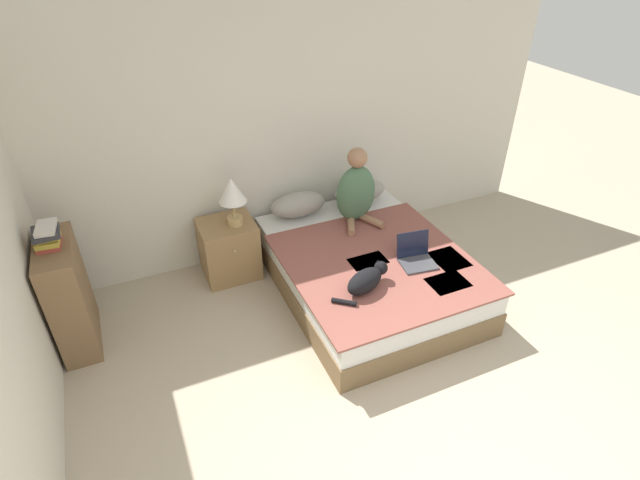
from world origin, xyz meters
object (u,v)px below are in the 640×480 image
at_px(nightstand, 229,249).
at_px(table_lamp, 232,193).
at_px(bookshelf, 69,295).
at_px(pillow_far, 359,191).
at_px(book_stack_top, 47,236).
at_px(cat_tabby, 366,280).
at_px(laptop_open, 416,257).
at_px(pillow_near, 298,204).
at_px(person_sitting, 356,191).
at_px(bed, 367,271).

distance_m(nightstand, table_lamp, 0.62).
distance_m(nightstand, bookshelf, 1.45).
relative_size(pillow_far, book_stack_top, 2.36).
bearing_deg(cat_tabby, bookshelf, 137.30).
bearing_deg(laptop_open, pillow_near, 126.58).
distance_m(person_sitting, laptop_open, 0.90).
height_order(pillow_near, table_lamp, table_lamp).
height_order(bed, bookshelf, bookshelf).
height_order(laptop_open, bookshelf, bookshelf).
xyz_separation_m(laptop_open, book_stack_top, (-2.78, 0.71, 0.52)).
xyz_separation_m(cat_tabby, bookshelf, (-2.20, 0.87, -0.08)).
xyz_separation_m(table_lamp, bookshelf, (-1.47, -0.34, -0.43)).
bearing_deg(person_sitting, pillow_far, 56.20).
bearing_deg(laptop_open, book_stack_top, 173.55).
xyz_separation_m(person_sitting, bookshelf, (-2.62, -0.13, -0.30)).
distance_m(pillow_far, table_lamp, 1.40).
bearing_deg(person_sitting, nightstand, 168.37).
distance_m(cat_tabby, bookshelf, 2.37).
height_order(bed, pillow_near, pillow_near).
distance_m(pillow_near, cat_tabby, 1.32).
height_order(cat_tabby, book_stack_top, book_stack_top).
xyz_separation_m(bed, table_lamp, (-1.02, 0.74, 0.68)).
distance_m(cat_tabby, laptop_open, 0.60).
relative_size(person_sitting, bookshelf, 0.80).
distance_m(bed, pillow_near, 0.98).
distance_m(person_sitting, book_stack_top, 2.63).
xyz_separation_m(pillow_far, book_stack_top, (-2.83, -0.45, 0.46)).
xyz_separation_m(cat_tabby, book_stack_top, (-2.20, 0.86, 0.48)).
height_order(person_sitting, table_lamp, person_sitting).
xyz_separation_m(person_sitting, table_lamp, (-1.15, 0.21, 0.13)).
distance_m(table_lamp, book_stack_top, 1.51).
bearing_deg(pillow_near, nightstand, -175.34).
bearing_deg(bookshelf, cat_tabby, -21.47).
height_order(laptop_open, table_lamp, table_lamp).
height_order(pillow_near, bookshelf, bookshelf).
relative_size(person_sitting, nightstand, 1.31).
relative_size(pillow_far, bookshelf, 0.60).
relative_size(pillow_near, nightstand, 0.98).
bearing_deg(pillow_far, table_lamp, -175.42).
xyz_separation_m(bed, cat_tabby, (-0.28, -0.47, 0.32)).
relative_size(pillow_far, person_sitting, 0.75).
height_order(cat_tabby, bookshelf, bookshelf).
bearing_deg(book_stack_top, pillow_near, 11.88).
bearing_deg(person_sitting, cat_tabby, -112.56).
xyz_separation_m(pillow_far, nightstand, (-1.44, -0.06, -0.29)).
relative_size(nightstand, bookshelf, 0.61).
distance_m(cat_tabby, nightstand, 1.52).
bearing_deg(pillow_near, person_sitting, -33.39).
height_order(cat_tabby, table_lamp, table_lamp).
bearing_deg(pillow_far, cat_tabby, -115.46).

